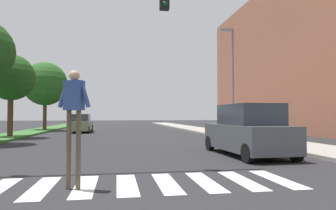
{
  "coord_description": "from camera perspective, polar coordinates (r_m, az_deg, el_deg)",
  "views": [
    {
      "loc": [
        -0.24,
        -0.67,
        1.54
      ],
      "look_at": [
        2.5,
        15.57,
        2.11
      ],
      "focal_mm": 32.69,
      "sensor_mm": 36.0,
      "label": 1
    }
  ],
  "objects": [
    {
      "name": "ground_plane",
      "position": [
        30.71,
        -9.15,
        -4.84
      ],
      "size": [
        140.0,
        140.0,
        0.0
      ],
      "primitive_type": "plane",
      "color": "#262628"
    },
    {
      "name": "crosswalk",
      "position": [
        7.09,
        -7.68,
        -14.46
      ],
      "size": [
        7.65,
        2.2,
        0.01
      ],
      "color": "silver",
      "rests_on": "ground_plane"
    },
    {
      "name": "median_strip",
      "position": [
        29.67,
        -24.29,
        -4.64
      ],
      "size": [
        2.66,
        64.0,
        0.15
      ],
      "primitive_type": "cube",
      "color": "#386B2D",
      "rests_on": "ground_plane"
    },
    {
      "name": "tree_far",
      "position": [
        23.51,
        -27.23,
        4.54
      ],
      "size": [
        3.16,
        3.16,
        5.58
      ],
      "color": "#4C3823",
      "rests_on": "median_strip"
    },
    {
      "name": "tree_distant",
      "position": [
        33.53,
        -21.93,
        3.66
      ],
      "size": [
        4.4,
        4.4,
        6.82
      ],
      "color": "#4C3823",
      "rests_on": "median_strip"
    },
    {
      "name": "sidewalk_right",
      "position": [
        29.95,
        6.97,
        -4.78
      ],
      "size": [
        3.0,
        64.0,
        0.15
      ],
      "primitive_type": "cube",
      "color": "#9E9991",
      "rests_on": "ground_plane"
    },
    {
      "name": "street_lamp_right",
      "position": [
        21.9,
        11.78,
        6.08
      ],
      "size": [
        1.02,
        0.24,
        7.5
      ],
      "color": "slate",
      "rests_on": "sidewalk_right"
    },
    {
      "name": "pedestrian_performer",
      "position": [
        6.7,
        -17.13,
        -0.83
      ],
      "size": [
        0.73,
        0.36,
        2.49
      ],
      "color": "brown",
      "rests_on": "ground_plane"
    },
    {
      "name": "suv_crossing",
      "position": [
        12.25,
        14.63,
        -4.76
      ],
      "size": [
        2.1,
        4.66,
        1.97
      ],
      "color": "#474C51",
      "rests_on": "ground_plane"
    },
    {
      "name": "sedan_midblock",
      "position": [
        28.96,
        -15.95,
        -3.42
      ],
      "size": [
        1.9,
        4.33,
        1.67
      ],
      "color": "gray",
      "rests_on": "ground_plane"
    }
  ]
}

